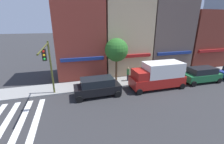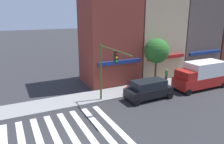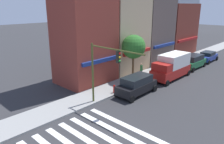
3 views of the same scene
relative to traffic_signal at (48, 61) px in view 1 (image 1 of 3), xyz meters
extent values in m
cube|color=gray|center=(-5.40, 2.53, -3.86)|extent=(120.00, 3.00, 0.15)
cube|color=silver|center=(-2.15, -4.97, -3.93)|extent=(0.49, 10.80, 0.01)
cube|color=silver|center=(-1.07, -4.97, -3.93)|extent=(0.49, 10.80, 0.01)
cube|color=maroon|center=(3.40, 6.53, 3.20)|extent=(6.16, 5.00, 14.26)
cube|color=navy|center=(3.40, 3.88, -0.94)|extent=(5.24, 0.30, 0.40)
cube|color=tan|center=(9.90, 6.53, 3.88)|extent=(6.44, 5.00, 15.62)
cube|color=maroon|center=(9.90, 3.88, -0.94)|extent=(5.48, 0.30, 0.40)
cube|color=brown|center=(16.64, 6.53, 1.40)|extent=(6.68, 5.00, 10.67)
cube|color=navy|center=(16.64, 3.88, -0.94)|extent=(5.67, 0.30, 0.40)
cube|color=maroon|center=(24.61, 6.53, 0.58)|extent=(8.57, 5.00, 9.02)
cube|color=maroon|center=(24.61, 3.88, -0.94)|extent=(7.28, 0.30, 0.40)
cylinder|color=#474C1E|center=(0.00, 1.43, -1.13)|extent=(0.18, 0.18, 5.61)
cylinder|color=#474C1E|center=(0.00, -1.36, 1.48)|extent=(0.12, 5.60, 0.12)
cube|color=black|center=(0.00, -1.64, 0.95)|extent=(0.32, 0.24, 0.95)
sphere|color=red|center=(0.00, -1.77, 1.25)|extent=(0.18, 0.18, 0.18)
sphere|color=#EAAD14|center=(0.00, -1.77, 0.95)|extent=(0.18, 0.18, 0.18)
sphere|color=green|center=(0.00, -1.77, 0.65)|extent=(0.18, 0.18, 0.18)
cube|color=black|center=(4.38, -0.27, -3.17)|extent=(4.73, 1.97, 0.85)
cube|color=black|center=(4.38, -0.27, -2.37)|extent=(3.31, 1.80, 0.75)
cylinder|color=black|center=(2.44, 0.68, -3.60)|extent=(0.68, 0.22, 0.68)
cylinder|color=black|center=(2.44, -1.22, -3.60)|extent=(0.68, 0.22, 0.68)
cylinder|color=black|center=(6.32, 0.68, -3.60)|extent=(0.68, 0.22, 0.68)
cylinder|color=black|center=(6.32, -1.22, -3.60)|extent=(0.68, 0.22, 0.68)
cube|color=#B21E19|center=(11.34, -0.27, -3.05)|extent=(6.22, 2.25, 1.10)
cube|color=silver|center=(11.96, -0.27, -1.70)|extent=(4.36, 2.24, 1.60)
cube|color=#B21E19|center=(9.35, -0.27, -2.05)|extent=(1.75, 2.10, 0.90)
cylinder|color=black|center=(8.65, 0.83, -3.60)|extent=(0.68, 0.22, 0.68)
cylinder|color=black|center=(8.65, -1.37, -3.60)|extent=(0.68, 0.22, 0.68)
cylinder|color=black|center=(14.03, 0.83, -3.60)|extent=(0.68, 0.22, 0.68)
cylinder|color=black|center=(14.03, -1.37, -3.60)|extent=(0.68, 0.22, 0.68)
cube|color=#1E6638|center=(17.72, -0.27, -3.17)|extent=(4.75, 2.02, 0.85)
cube|color=black|center=(17.72, -0.27, -2.37)|extent=(3.33, 1.83, 0.75)
cylinder|color=black|center=(15.78, 0.68, -3.60)|extent=(0.68, 0.22, 0.68)
cylinder|color=black|center=(15.78, -1.22, -3.60)|extent=(0.68, 0.22, 0.68)
cylinder|color=black|center=(19.66, 0.68, -3.60)|extent=(0.68, 0.22, 0.68)
cylinder|color=black|center=(19.66, -1.22, -3.60)|extent=(0.68, 0.22, 0.68)
cylinder|color=black|center=(21.48, 0.63, -3.60)|extent=(0.68, 0.22, 0.68)
cylinder|color=#23232D|center=(8.84, 2.42, -3.36)|extent=(0.26, 0.26, 0.85)
cylinder|color=#2D7A3D|center=(8.84, 2.42, -2.59)|extent=(0.32, 0.32, 0.70)
sphere|color=tan|center=(8.84, 2.42, -2.13)|extent=(0.22, 0.22, 0.22)
cylinder|color=red|center=(2.85, 1.43, -3.46)|extent=(0.20, 0.20, 0.65)
sphere|color=red|center=(2.85, 1.43, -3.06)|extent=(0.24, 0.24, 0.24)
cylinder|color=brown|center=(7.30, 2.53, -2.25)|extent=(0.24, 0.24, 3.07)
sphere|color=#286623|center=(7.30, 2.53, 0.25)|extent=(2.77, 2.77, 2.77)
camera|label=1|loc=(1.95, -14.23, 3.46)|focal=24.00mm
camera|label=2|loc=(-7.87, -16.77, 4.46)|focal=35.00mm
camera|label=3|loc=(-12.43, -12.75, 4.82)|focal=35.00mm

